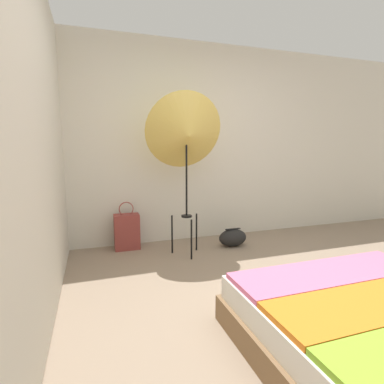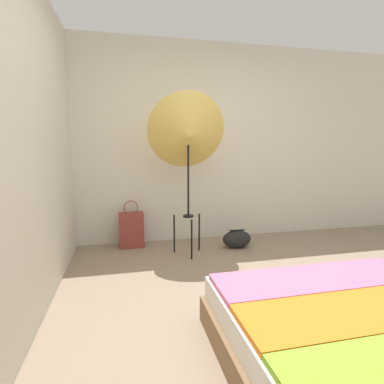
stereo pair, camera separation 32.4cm
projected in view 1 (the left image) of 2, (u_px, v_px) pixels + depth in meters
ground_plane at (277, 314)px, 2.27m from camera, size 14.00×14.00×0.00m
wall_back at (191, 144)px, 4.01m from camera, size 8.00×0.05×2.60m
wall_side_left at (48, 142)px, 2.51m from camera, size 0.05×8.00×2.60m
photo_umbrella at (186, 134)px, 3.34m from camera, size 0.90×0.51×1.87m
tote_bag at (127, 231)px, 3.69m from camera, size 0.30×0.17×0.60m
duffel_bag at (233, 238)px, 3.82m from camera, size 0.37×0.22×0.23m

